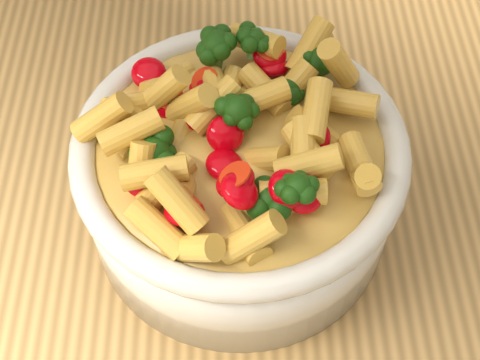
{
  "coord_description": "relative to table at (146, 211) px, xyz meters",
  "views": [
    {
      "loc": [
        0.09,
        -0.38,
        1.38
      ],
      "look_at": [
        0.1,
        -0.07,
        0.95
      ],
      "focal_mm": 50.0,
      "sensor_mm": 36.0,
      "label": 1
    }
  ],
  "objects": [
    {
      "name": "table",
      "position": [
        0.0,
        0.0,
        0.0
      ],
      "size": [
        1.2,
        0.8,
        0.9
      ],
      "color": "tan",
      "rests_on": "ground"
    },
    {
      "name": "serving_bowl",
      "position": [
        0.1,
        -0.07,
        0.16
      ],
      "size": [
        0.25,
        0.25,
        0.11
      ],
      "color": "silver",
      "rests_on": "table"
    },
    {
      "name": "pasta_salad",
      "position": [
        0.1,
        -0.07,
        0.22
      ],
      "size": [
        0.2,
        0.2,
        0.04
      ],
      "color": "#EBBB4A",
      "rests_on": "serving_bowl"
    }
  ]
}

